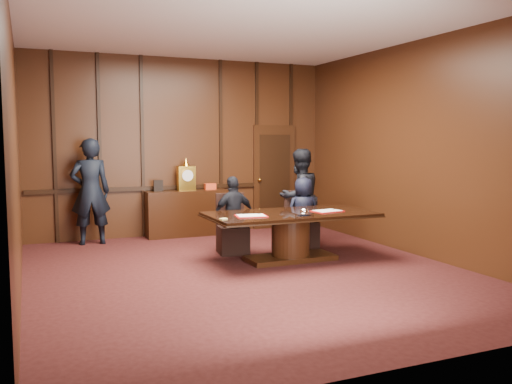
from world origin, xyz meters
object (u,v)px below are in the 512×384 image
signatory_right (303,213)px  witness_right (299,197)px  signatory_left (234,215)px  sideboard (187,211)px  conference_table (291,228)px  witness_left (90,192)px

signatory_right → witness_right: bearing=-98.0°
signatory_left → signatory_right: 1.30m
sideboard → signatory_right: sideboard is taller
sideboard → signatory_right: bearing=-52.0°
conference_table → signatory_right: signatory_right is taller
signatory_left → signatory_right: (1.30, 0.00, -0.03)m
signatory_right → sideboard: bearing=-43.8°
signatory_left → witness_left: 2.78m
signatory_left → conference_table: bearing=123.0°
signatory_right → signatory_left: bearing=8.1°
sideboard → witness_right: bearing=-45.1°
conference_table → witness_right: (0.75, 1.13, 0.36)m
signatory_right → witness_left: bearing=-20.1°
signatory_left → witness_left: bearing=-47.3°
sideboard → witness_left: size_ratio=0.83×
conference_table → witness_left: bearing=136.2°
witness_left → sideboard: bearing=-173.4°
conference_table → witness_left: (-2.73, 2.62, 0.45)m
signatory_left → signatory_right: bearing=173.9°
sideboard → witness_left: witness_left is taller
signatory_left → sideboard: bearing=-89.0°
signatory_right → witness_right: 0.42m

